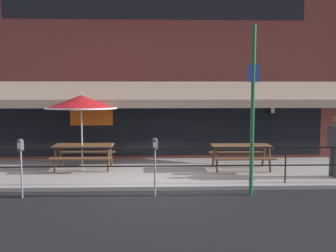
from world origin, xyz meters
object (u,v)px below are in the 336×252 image
(parking_meter_far, at_px, (155,149))
(street_sign_pole, at_px, (253,109))
(picnic_table_left, at_px, (84,150))
(picnic_table_centre, at_px, (241,150))
(patio_umbrella_left, at_px, (81,102))
(pedestrian_walking, at_px, (335,144))
(parking_meter_near, at_px, (21,150))

(parking_meter_far, distance_m, street_sign_pole, 2.53)
(picnic_table_left, bearing_deg, street_sign_pole, -30.37)
(picnic_table_centre, height_order, parking_meter_far, parking_meter_far)
(parking_meter_far, relative_size, street_sign_pole, 0.35)
(street_sign_pole, bearing_deg, patio_umbrella_left, 151.84)
(picnic_table_left, relative_size, picnic_table_centre, 1.00)
(picnic_table_left, distance_m, picnic_table_centre, 4.87)
(pedestrian_walking, bearing_deg, picnic_table_left, 169.76)
(picnic_table_centre, bearing_deg, picnic_table_left, 177.24)
(picnic_table_centre, bearing_deg, parking_meter_far, -136.91)
(picnic_table_left, relative_size, patio_umbrella_left, 0.76)
(patio_umbrella_left, xyz_separation_m, street_sign_pole, (4.56, -2.44, -0.08))
(picnic_table_left, xyz_separation_m, pedestrian_walking, (7.26, -1.31, 0.35))
(parking_meter_near, relative_size, parking_meter_far, 1.00)
(pedestrian_walking, xyz_separation_m, parking_meter_near, (-8.20, -1.44, 0.09))
(picnic_table_left, xyz_separation_m, patio_umbrella_left, (-0.00, -0.23, 1.47))
(picnic_table_centre, relative_size, parking_meter_far, 1.27)
(street_sign_pole, bearing_deg, parking_meter_near, -179.12)
(parking_meter_near, height_order, street_sign_pole, street_sign_pole)
(patio_umbrella_left, height_order, parking_meter_far, patio_umbrella_left)
(pedestrian_walking, xyz_separation_m, parking_meter_far, (-5.05, -1.39, 0.09))
(parking_meter_near, bearing_deg, picnic_table_left, 71.27)
(patio_umbrella_left, relative_size, pedestrian_walking, 1.39)
(picnic_table_left, distance_m, street_sign_pole, 5.47)
(picnic_table_centre, height_order, street_sign_pole, street_sign_pole)
(patio_umbrella_left, distance_m, pedestrian_walking, 7.43)
(parking_meter_far, bearing_deg, patio_umbrella_left, 131.88)
(picnic_table_centre, xyz_separation_m, pedestrian_walking, (2.40, -1.08, 0.35))
(patio_umbrella_left, relative_size, parking_meter_far, 1.67)
(pedestrian_walking, bearing_deg, parking_meter_far, -164.56)
(parking_meter_near, bearing_deg, street_sign_pole, 0.88)
(picnic_table_left, height_order, picnic_table_centre, same)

